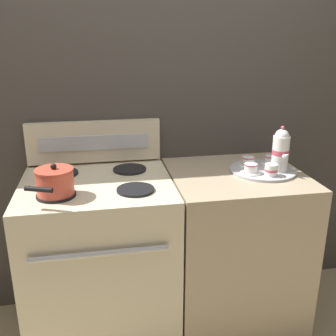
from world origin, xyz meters
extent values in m
plane|color=tan|center=(0.00, 0.00, 0.00)|extent=(6.00, 6.00, 0.00)
cube|color=#423D38|center=(0.00, 0.36, 1.10)|extent=(6.00, 0.05, 2.20)
cube|color=beige|center=(-0.36, 0.00, 0.46)|extent=(0.77, 0.68, 0.92)
cylinder|color=silver|center=(-0.36, -0.36, 0.72)|extent=(0.61, 0.02, 0.02)
cylinder|color=black|center=(-0.55, 0.15, 0.93)|extent=(0.18, 0.18, 0.01)
cylinder|color=black|center=(-0.18, 0.15, 0.93)|extent=(0.18, 0.18, 0.01)
cylinder|color=black|center=(-0.55, -0.15, 0.93)|extent=(0.18, 0.18, 0.01)
cylinder|color=black|center=(-0.18, -0.15, 0.93)|extent=(0.18, 0.18, 0.01)
cube|color=beige|center=(-0.36, 0.32, 1.05)|extent=(0.75, 0.05, 0.23)
cube|color=#B7B7BC|center=(-0.36, 0.29, 1.05)|extent=(0.61, 0.01, 0.08)
cube|color=tan|center=(0.39, 0.00, 0.46)|extent=(0.71, 0.68, 0.92)
cylinder|color=#D14C38|center=(-0.55, -0.15, 0.99)|extent=(0.17, 0.17, 0.11)
cylinder|color=#D14C38|center=(-0.55, -0.15, 1.05)|extent=(0.18, 0.18, 0.01)
sphere|color=black|center=(-0.55, -0.15, 1.07)|extent=(0.03, 0.03, 0.03)
cylinder|color=black|center=(-0.60, -0.29, 1.02)|extent=(0.12, 0.07, 0.02)
cylinder|color=#B2B2B7|center=(0.53, 0.00, 0.93)|extent=(0.36, 0.36, 0.01)
cylinder|color=white|center=(0.61, -0.04, 1.03)|extent=(0.09, 0.09, 0.19)
cylinder|color=#C6475B|center=(0.61, -0.04, 1.04)|extent=(0.09, 0.09, 0.03)
sphere|color=white|center=(0.61, -0.04, 1.13)|extent=(0.08, 0.08, 0.08)
sphere|color=#C6475B|center=(0.61, -0.04, 1.17)|extent=(0.02, 0.02, 0.02)
cone|color=white|center=(0.61, -0.11, 1.04)|extent=(0.03, 0.07, 0.05)
cylinder|color=white|center=(0.44, -0.05, 0.94)|extent=(0.11, 0.11, 0.01)
cylinder|color=white|center=(0.44, -0.05, 0.97)|extent=(0.07, 0.07, 0.05)
cylinder|color=#C6475B|center=(0.44, -0.05, 0.99)|extent=(0.07, 0.07, 0.01)
cylinder|color=white|center=(0.48, 0.07, 0.94)|extent=(0.11, 0.11, 0.01)
cylinder|color=white|center=(0.48, 0.07, 0.97)|extent=(0.07, 0.07, 0.05)
cylinder|color=#C6475B|center=(0.48, 0.07, 0.99)|extent=(0.07, 0.07, 0.01)
cylinder|color=white|center=(0.61, 0.07, 0.94)|extent=(0.11, 0.11, 0.01)
cylinder|color=white|center=(0.61, 0.07, 0.97)|extent=(0.07, 0.07, 0.05)
cylinder|color=#C6475B|center=(0.61, 0.07, 0.99)|extent=(0.07, 0.07, 0.01)
cylinder|color=white|center=(0.53, -0.11, 0.97)|extent=(0.07, 0.07, 0.06)
cylinder|color=#C6475B|center=(0.53, -0.11, 0.97)|extent=(0.07, 0.07, 0.01)
camera|label=1|loc=(-0.34, -1.90, 1.64)|focal=42.00mm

